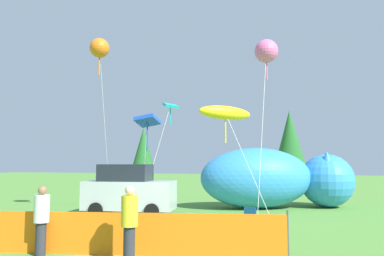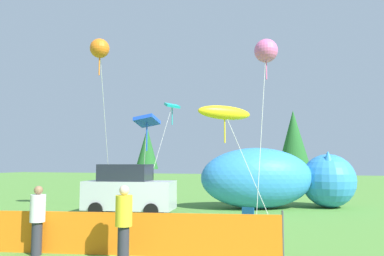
# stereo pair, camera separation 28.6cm
# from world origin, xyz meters

# --- Properties ---
(ground_plane) EXTENTS (120.00, 120.00, 0.00)m
(ground_plane) POSITION_xyz_m (0.00, 0.00, 0.00)
(ground_plane) COLOR #548C38
(parked_car) EXTENTS (4.22, 2.33, 2.29)m
(parked_car) POSITION_xyz_m (-2.13, 2.83, 1.11)
(parked_car) COLOR #B7BCC1
(parked_car) RESTS_ON ground
(folding_chair) EXTENTS (0.62, 0.62, 0.84)m
(folding_chair) POSITION_xyz_m (3.74, 0.53, 0.48)
(folding_chair) COLOR #1959A5
(folding_chair) RESTS_ON ground
(inflatable_cat) EXTENTS (8.25, 5.62, 3.13)m
(inflatable_cat) POSITION_xyz_m (3.95, 7.42, 1.44)
(inflatable_cat) COLOR #338CD8
(inflatable_cat) RESTS_ON ground
(safety_fence) EXTENTS (9.76, 2.10, 1.19)m
(safety_fence) POSITION_xyz_m (0.27, -3.93, 0.54)
(safety_fence) COLOR orange
(safety_fence) RESTS_ON ground
(spectator_in_blue_shirt) EXTENTS (0.39, 0.39, 1.77)m
(spectator_in_blue_shirt) POSITION_xyz_m (-0.96, -4.44, 0.97)
(spectator_in_blue_shirt) COLOR #2D2D38
(spectator_in_blue_shirt) RESTS_ON ground
(spectator_in_grey_shirt) EXTENTS (0.40, 0.40, 1.84)m
(spectator_in_grey_shirt) POSITION_xyz_m (1.56, -4.48, 1.00)
(spectator_in_grey_shirt) COLOR #2D2D38
(spectator_in_grey_shirt) RESTS_ON ground
(kite_yellow_hero) EXTENTS (3.17, 2.15, 4.85)m
(kite_yellow_hero) POSITION_xyz_m (2.31, 2.99, 4.49)
(kite_yellow_hero) COLOR silver
(kite_yellow_hero) RESTS_ON ground
(kite_pink_octopus) EXTENTS (1.05, 2.31, 7.86)m
(kite_pink_octopus) POSITION_xyz_m (4.01, 3.91, 7.32)
(kite_pink_octopus) COLOR silver
(kite_pink_octopus) RESTS_ON ground
(kite_orange_flower) EXTENTS (1.29, 3.22, 8.23)m
(kite_orange_flower) POSITION_xyz_m (-3.62, 2.53, 7.74)
(kite_orange_flower) COLOR silver
(kite_orange_flower) RESTS_ON ground
(kite_blue_box) EXTENTS (1.46, 2.05, 4.43)m
(kite_blue_box) POSITION_xyz_m (-0.92, 2.07, 4.10)
(kite_blue_box) COLOR silver
(kite_blue_box) RESTS_ON ground
(kite_teal_diamond) EXTENTS (1.31, 3.53, 6.41)m
(kite_teal_diamond) POSITION_xyz_m (-3.02, 10.47, 6.04)
(kite_teal_diamond) COLOR silver
(kite_teal_diamond) RESTS_ON ground
(horizon_tree_east) EXTENTS (3.34, 3.34, 7.96)m
(horizon_tree_east) POSITION_xyz_m (3.85, 29.02, 4.89)
(horizon_tree_east) COLOR brown
(horizon_tree_east) RESTS_ON ground
(horizon_tree_west) EXTENTS (2.72, 2.72, 6.49)m
(horizon_tree_west) POSITION_xyz_m (-13.09, 28.28, 3.99)
(horizon_tree_west) COLOR brown
(horizon_tree_west) RESTS_ON ground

